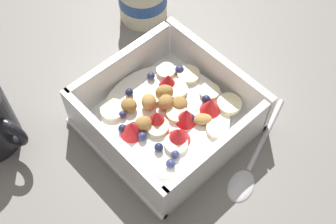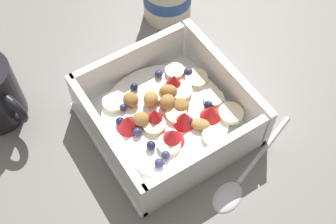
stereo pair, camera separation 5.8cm
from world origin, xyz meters
name	(u,v)px [view 1 (the left image)]	position (x,y,z in m)	size (l,w,h in m)	color
ground_plane	(156,117)	(0.00, 0.00, 0.00)	(2.40, 2.40, 0.00)	gray
fruit_bowl	(168,115)	(0.02, 0.00, 0.02)	(0.19, 0.19, 0.07)	white
spoon	(249,168)	(0.14, 0.03, 0.00)	(0.07, 0.17, 0.01)	silver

